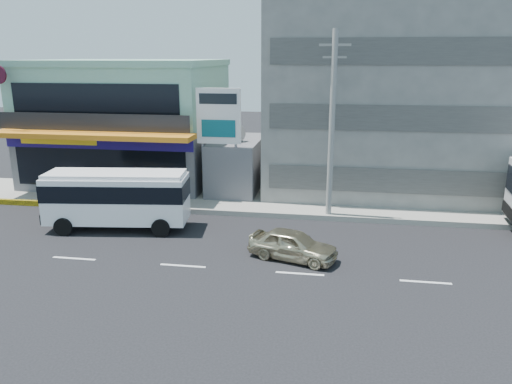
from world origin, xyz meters
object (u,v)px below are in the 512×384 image
(concrete_building, at_px, (397,82))
(sedan, at_px, (293,245))
(utility_pole_near, at_px, (332,125))
(minibus, at_px, (117,195))
(billboard, at_px, (219,123))
(motorcycle_rider, at_px, (109,200))
(shop_building, at_px, (130,125))
(satellite_dish, at_px, (234,141))

(concrete_building, distance_m, sedan, 15.87)
(utility_pole_near, xyz_separation_m, minibus, (-10.69, -3.32, -3.36))
(concrete_building, xyz_separation_m, utility_pole_near, (-4.00, -7.60, -1.85))
(utility_pole_near, bearing_deg, concrete_building, 62.24)
(billboard, relative_size, motorcycle_rider, 3.30)
(concrete_building, bearing_deg, utility_pole_near, -117.76)
(minibus, height_order, sedan, minibus)
(billboard, distance_m, motorcycle_rider, 7.73)
(concrete_building, relative_size, sedan, 4.07)
(shop_building, xyz_separation_m, minibus, (3.31, -9.86, -2.21))
(shop_building, xyz_separation_m, concrete_building, (18.00, 1.05, 3.00))
(satellite_dish, xyz_separation_m, minibus, (-4.69, -6.92, -1.78))
(shop_building, bearing_deg, concrete_building, 3.35)
(concrete_building, distance_m, minibus, 19.03)
(shop_building, height_order, satellite_dish, shop_building)
(shop_building, distance_m, billboard, 8.92)
(concrete_building, distance_m, satellite_dish, 11.30)
(concrete_building, distance_m, utility_pole_near, 8.79)
(sedan, xyz_separation_m, motorcycle_rider, (-11.07, 5.30, 0.02))
(billboard, bearing_deg, sedan, -56.65)
(billboard, height_order, motorcycle_rider, billboard)
(concrete_building, height_order, billboard, concrete_building)
(utility_pole_near, height_order, motorcycle_rider, utility_pole_near)
(shop_building, height_order, concrete_building, concrete_building)
(utility_pole_near, height_order, minibus, utility_pole_near)
(billboard, bearing_deg, satellite_dish, 74.48)
(satellite_dish, bearing_deg, billboard, -105.52)
(satellite_dish, bearing_deg, motorcycle_rider, -147.13)
(shop_building, relative_size, billboard, 1.80)
(concrete_building, relative_size, minibus, 2.16)
(motorcycle_rider, bearing_deg, utility_pole_near, 2.75)
(shop_building, height_order, utility_pole_near, utility_pole_near)
(minibus, bearing_deg, satellite_dish, 55.84)
(concrete_building, distance_m, billboard, 12.17)
(concrete_building, relative_size, utility_pole_near, 1.60)
(utility_pole_near, distance_m, sedan, 7.54)
(sedan, bearing_deg, billboard, 50.60)
(shop_building, relative_size, utility_pole_near, 1.24)
(motorcycle_rider, bearing_deg, billboard, 21.80)
(shop_building, relative_size, motorcycle_rider, 5.92)
(concrete_building, height_order, sedan, concrete_building)
(concrete_building, bearing_deg, motorcycle_rider, -153.57)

